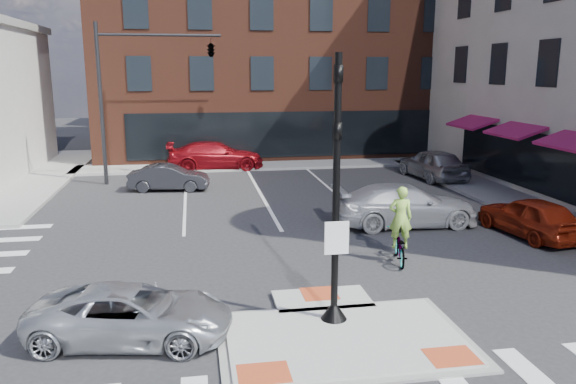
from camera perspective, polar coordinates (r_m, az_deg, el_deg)
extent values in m
plane|color=#28282B|center=(13.02, 5.11, -13.90)|extent=(120.00, 120.00, 0.00)
cube|color=gray|center=(12.58, 5.71, -14.76)|extent=(5.40, 3.60, 0.06)
cube|color=#A8A8A3|center=(12.56, 5.71, -14.64)|extent=(5.00, 3.20, 0.12)
cube|color=#A8A8A3|center=(14.41, 3.47, -10.93)|extent=(2.40, 1.40, 0.12)
cube|color=#C44622|center=(11.17, -2.49, -17.92)|extent=(1.00, 0.80, 0.01)
cube|color=#C44622|center=(12.16, 16.29, -15.73)|extent=(1.00, 0.80, 0.01)
cube|color=#C44622|center=(14.65, 3.21, -10.25)|extent=(0.90, 0.90, 0.01)
cube|color=gray|center=(32.76, -23.54, 1.35)|extent=(3.00, 20.00, 0.15)
cube|color=gray|center=(26.02, 22.83, -1.22)|extent=(3.00, 24.00, 0.15)
cube|color=gray|center=(34.30, 0.65, 2.84)|extent=(26.00, 3.00, 0.15)
cube|color=#522719|center=(43.73, -1.75, 14.65)|extent=(24.00, 18.00, 15.00)
cube|color=black|center=(35.03, 0.36, 5.89)|extent=(20.00, 0.12, 2.80)
cube|color=black|center=(26.38, 25.32, 2.34)|extent=(0.12, 16.00, 2.60)
cube|color=#B9185E|center=(25.81, 24.32, 5.27)|extent=(1.46, 3.00, 0.58)
cube|color=#B9185E|center=(30.94, 18.16, 6.75)|extent=(1.46, 3.00, 0.58)
cube|color=slate|center=(63.29, -10.74, 11.48)|extent=(10.00, 12.00, 10.00)
cube|color=brown|center=(66.38, 0.82, 12.58)|extent=(12.00, 12.00, 12.00)
cone|color=black|center=(13.23, 4.69, -11.81)|extent=(0.60, 0.60, 0.45)
cylinder|color=black|center=(12.34, 4.92, 0.38)|extent=(0.16, 0.16, 5.80)
cube|color=white|center=(12.50, 4.97, -4.67)|extent=(0.55, 0.04, 0.75)
imported|color=black|center=(12.08, 5.11, 10.17)|extent=(0.18, 0.22, 1.10)
imported|color=black|center=(12.18, 5.00, 4.53)|extent=(0.18, 0.22, 1.10)
cylinder|color=black|center=(29.66, -18.46, 8.35)|extent=(0.20, 0.20, 8.00)
cylinder|color=black|center=(29.36, -12.93, 15.28)|extent=(6.00, 0.14, 0.14)
imported|color=black|center=(29.31, -7.83, 14.30)|extent=(0.48, 2.24, 0.90)
imported|color=silver|center=(12.81, -15.60, -11.84)|extent=(4.60, 2.71, 1.20)
imported|color=maroon|center=(21.39, 23.42, -2.31)|extent=(2.27, 4.38, 1.42)
imported|color=silver|center=(21.44, 11.84, -1.32)|extent=(5.43, 2.34, 1.56)
imported|color=#27282C|center=(27.73, -12.01, 1.45)|extent=(3.94, 1.75, 1.26)
imported|color=#A8ABAF|center=(30.88, 14.49, 2.79)|extent=(2.47, 5.03, 1.65)
imported|color=maroon|center=(33.17, -7.38, 3.69)|extent=(5.59, 2.31, 1.62)
imported|color=#3F3F44|center=(17.43, 11.23, -5.43)|extent=(1.07, 2.00, 1.00)
imported|color=#98D14A|center=(17.17, 11.35, -2.55)|extent=(0.78, 0.60, 1.91)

